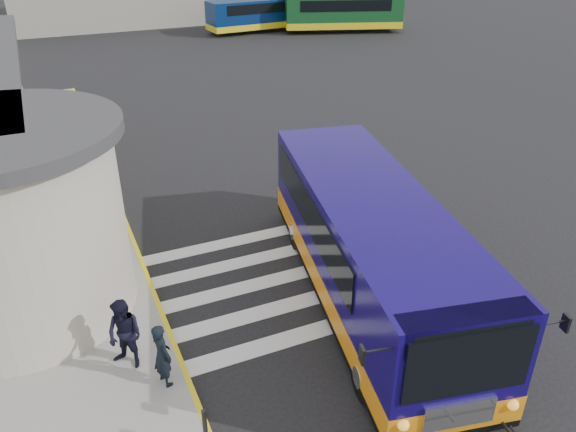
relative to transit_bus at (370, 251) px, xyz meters
name	(u,v)px	position (x,y,z in m)	size (l,w,h in m)	color
ground	(290,259)	(-1.09, 2.53, -1.43)	(140.00, 140.00, 0.00)	black
curb_strip	(126,223)	(-5.14, 6.53, -1.35)	(0.12, 34.00, 0.16)	yellow
crosswalk	(285,277)	(-1.59, 1.73, -1.43)	(8.00, 5.35, 0.01)	silver
transit_bus	(370,251)	(0.00, 0.00, 0.00)	(5.22, 10.94, 3.00)	#110757
pedestrian_a	(162,355)	(-5.59, -1.00, -0.52)	(0.55, 0.36, 1.52)	black
pedestrian_b	(125,334)	(-6.20, -0.15, -0.43)	(0.83, 0.65, 1.70)	black
bollard	(206,431)	(-5.29, -3.06, -0.75)	(0.09, 0.09, 1.06)	black
far_bus_a	(259,13)	(11.10, 35.94, 0.02)	(8.86, 3.09, 2.24)	#061F51
far_bus_b	(343,12)	(17.48, 32.97, 0.19)	(10.04, 5.65, 2.50)	#12451F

